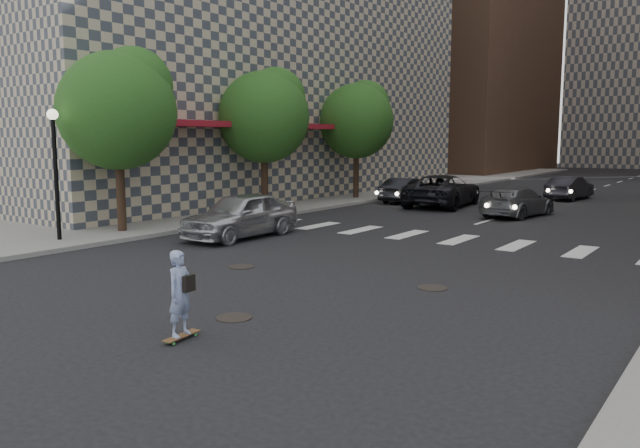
# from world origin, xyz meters

# --- Properties ---
(ground) EXTENTS (160.00, 160.00, 0.00)m
(ground) POSITION_xyz_m (0.00, 0.00, 0.00)
(ground) COLOR black
(ground) RESTS_ON ground
(sidewalk_left) EXTENTS (13.00, 80.00, 0.15)m
(sidewalk_left) POSITION_xyz_m (-14.50, 20.00, 0.07)
(sidewalk_left) COLOR gray
(sidewalk_left) RESTS_ON ground
(lamppost) EXTENTS (0.36, 0.36, 4.28)m
(lamppost) POSITION_xyz_m (-9.50, 0.50, 2.93)
(lamppost) COLOR black
(lamppost) RESTS_ON sidewalk_left
(tree_a) EXTENTS (4.20, 4.20, 6.60)m
(tree_a) POSITION_xyz_m (-9.45, 3.14, 4.65)
(tree_a) COLOR #382619
(tree_a) RESTS_ON sidewalk_left
(tree_b) EXTENTS (4.20, 4.20, 6.60)m
(tree_b) POSITION_xyz_m (-9.45, 11.14, 4.65)
(tree_b) COLOR #382619
(tree_b) RESTS_ON sidewalk_left
(tree_c) EXTENTS (4.20, 4.20, 6.60)m
(tree_c) POSITION_xyz_m (-9.45, 19.14, 4.65)
(tree_c) COLOR #382619
(tree_c) RESTS_ON sidewalk_left
(manhole_a) EXTENTS (0.70, 0.70, 0.02)m
(manhole_a) POSITION_xyz_m (1.20, -2.50, 0.01)
(manhole_a) COLOR black
(manhole_a) RESTS_ON ground
(manhole_b) EXTENTS (0.70, 0.70, 0.02)m
(manhole_b) POSITION_xyz_m (-2.00, 1.20, 0.01)
(manhole_b) COLOR black
(manhole_b) RESTS_ON ground
(manhole_c) EXTENTS (0.70, 0.70, 0.02)m
(manhole_c) POSITION_xyz_m (3.30, 2.00, 0.01)
(manhole_c) COLOR black
(manhole_c) RESTS_ON ground
(skateboarder) EXTENTS (0.42, 0.81, 1.58)m
(skateboarder) POSITION_xyz_m (1.38, -4.00, 0.83)
(skateboarder) COLOR brown
(skateboarder) RESTS_ON ground
(silver_sedan) EXTENTS (1.93, 4.74, 1.61)m
(silver_sedan) POSITION_xyz_m (-5.50, 4.99, 0.80)
(silver_sedan) COLOR #B4B5BB
(silver_sedan) RESTS_ON ground
(traffic_car_a) EXTENTS (1.58, 4.13, 1.34)m
(traffic_car_a) POSITION_xyz_m (-6.50, 19.43, 0.67)
(traffic_car_a) COLOR black
(traffic_car_a) RESTS_ON ground
(traffic_car_b) EXTENTS (2.47, 4.78, 1.32)m
(traffic_car_b) POSITION_xyz_m (0.50, 16.71, 0.66)
(traffic_car_b) COLOR #585A60
(traffic_car_b) RESTS_ON ground
(traffic_car_c) EXTENTS (3.34, 6.12, 1.63)m
(traffic_car_c) POSITION_xyz_m (-4.00, 18.66, 0.81)
(traffic_car_c) COLOR black
(traffic_car_c) RESTS_ON ground
(traffic_car_e) EXTENTS (1.87, 4.17, 1.33)m
(traffic_car_e) POSITION_xyz_m (0.43, 26.20, 0.67)
(traffic_car_e) COLOR black
(traffic_car_e) RESTS_ON ground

